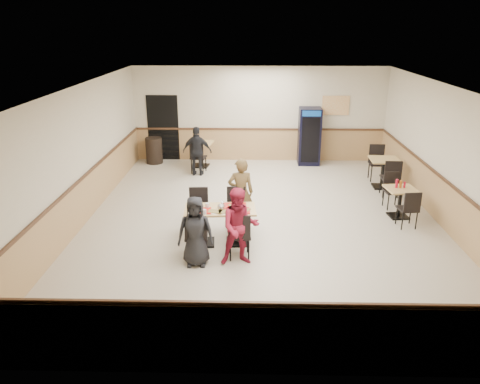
{
  "coord_description": "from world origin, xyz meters",
  "views": [
    {
      "loc": [
        -0.26,
        -9.85,
        4.25
      ],
      "look_at": [
        -0.48,
        -0.5,
        0.86
      ],
      "focal_mm": 35.0,
      "sensor_mm": 36.0,
      "label": 1
    }
  ],
  "objects_px": {
    "lone_diner": "(197,151)",
    "back_table": "(201,150)",
    "pepsi_cooler": "(309,136)",
    "trash_bin": "(154,150)",
    "diner_woman_left": "(195,231)",
    "side_table_near": "(400,198)",
    "side_table_far": "(384,169)",
    "diner_woman_right": "(240,227)",
    "diner_man_opposite": "(241,193)",
    "main_table": "(220,220)"
  },
  "relations": [
    {
      "from": "diner_woman_left",
      "to": "side_table_far",
      "type": "distance_m",
      "value": 6.39
    },
    {
      "from": "back_table",
      "to": "pepsi_cooler",
      "type": "relative_size",
      "value": 0.46
    },
    {
      "from": "back_table",
      "to": "trash_bin",
      "type": "height_order",
      "value": "trash_bin"
    },
    {
      "from": "diner_woman_left",
      "to": "trash_bin",
      "type": "relative_size",
      "value": 1.62
    },
    {
      "from": "side_table_near",
      "to": "side_table_far",
      "type": "xyz_separation_m",
      "value": [
        0.16,
        2.06,
        0.07
      ]
    },
    {
      "from": "side_table_far",
      "to": "trash_bin",
      "type": "relative_size",
      "value": 0.98
    },
    {
      "from": "back_table",
      "to": "pepsi_cooler",
      "type": "distance_m",
      "value": 3.44
    },
    {
      "from": "side_table_far",
      "to": "trash_bin",
      "type": "distance_m",
      "value": 7.05
    },
    {
      "from": "main_table",
      "to": "side_table_far",
      "type": "xyz_separation_m",
      "value": [
        4.2,
        3.54,
        0.03
      ]
    },
    {
      "from": "lone_diner",
      "to": "side_table_near",
      "type": "distance_m",
      "value": 5.86
    },
    {
      "from": "diner_man_opposite",
      "to": "side_table_far",
      "type": "distance_m",
      "value": 4.65
    },
    {
      "from": "diner_woman_left",
      "to": "back_table",
      "type": "relative_size",
      "value": 1.62
    },
    {
      "from": "main_table",
      "to": "diner_woman_left",
      "type": "distance_m",
      "value": 0.99
    },
    {
      "from": "side_table_far",
      "to": "diner_woman_left",
      "type": "bearing_deg",
      "value": -136.05
    },
    {
      "from": "back_table",
      "to": "pepsi_cooler",
      "type": "bearing_deg",
      "value": 6.6
    },
    {
      "from": "main_table",
      "to": "lone_diner",
      "type": "xyz_separation_m",
      "value": [
        -0.95,
        4.53,
        0.22
      ]
    },
    {
      "from": "diner_woman_left",
      "to": "diner_woman_right",
      "type": "bearing_deg",
      "value": 1.65
    },
    {
      "from": "diner_man_opposite",
      "to": "lone_diner",
      "type": "distance_m",
      "value": 3.88
    },
    {
      "from": "side_table_far",
      "to": "pepsi_cooler",
      "type": "height_order",
      "value": "pepsi_cooler"
    },
    {
      "from": "diner_woman_left",
      "to": "back_table",
      "type": "distance_m",
      "value": 6.33
    },
    {
      "from": "main_table",
      "to": "pepsi_cooler",
      "type": "xyz_separation_m",
      "value": [
        2.44,
        5.81,
        0.39
      ]
    },
    {
      "from": "diner_woman_left",
      "to": "side_table_near",
      "type": "relative_size",
      "value": 1.85
    },
    {
      "from": "trash_bin",
      "to": "diner_man_opposite",
      "type": "bearing_deg",
      "value": -59.44
    },
    {
      "from": "diner_man_opposite",
      "to": "back_table",
      "type": "relative_size",
      "value": 1.88
    },
    {
      "from": "side_table_far",
      "to": "trash_bin",
      "type": "bearing_deg",
      "value": 161.62
    },
    {
      "from": "diner_man_opposite",
      "to": "main_table",
      "type": "bearing_deg",
      "value": 58.89
    },
    {
      "from": "lone_diner",
      "to": "back_table",
      "type": "distance_m",
      "value": 0.9
    },
    {
      "from": "diner_woman_left",
      "to": "back_table",
      "type": "height_order",
      "value": "diner_woman_left"
    },
    {
      "from": "diner_man_opposite",
      "to": "pepsi_cooler",
      "type": "distance_m",
      "value": 5.33
    },
    {
      "from": "diner_man_opposite",
      "to": "side_table_near",
      "type": "distance_m",
      "value": 3.71
    },
    {
      "from": "diner_woman_left",
      "to": "side_table_far",
      "type": "xyz_separation_m",
      "value": [
        4.6,
        4.43,
        -0.13
      ]
    },
    {
      "from": "lone_diner",
      "to": "main_table",
      "type": "bearing_deg",
      "value": 107.52
    },
    {
      "from": "back_table",
      "to": "trash_bin",
      "type": "distance_m",
      "value": 1.57
    },
    {
      "from": "lone_diner",
      "to": "trash_bin",
      "type": "xyz_separation_m",
      "value": [
        -1.53,
        1.23,
        -0.31
      ]
    },
    {
      "from": "diner_woman_left",
      "to": "diner_woman_right",
      "type": "relative_size",
      "value": 0.9
    },
    {
      "from": "lone_diner",
      "to": "back_table",
      "type": "height_order",
      "value": "lone_diner"
    },
    {
      "from": "diner_woman_right",
      "to": "side_table_far",
      "type": "distance_m",
      "value": 5.79
    },
    {
      "from": "side_table_near",
      "to": "pepsi_cooler",
      "type": "distance_m",
      "value": 4.63
    },
    {
      "from": "side_table_near",
      "to": "side_table_far",
      "type": "relative_size",
      "value": 0.9
    },
    {
      "from": "pepsi_cooler",
      "to": "side_table_near",
      "type": "bearing_deg",
      "value": -69.01
    },
    {
      "from": "lone_diner",
      "to": "side_table_far",
      "type": "bearing_deg",
      "value": 174.73
    },
    {
      "from": "diner_man_opposite",
      "to": "lone_diner",
      "type": "height_order",
      "value": "diner_man_opposite"
    },
    {
      "from": "diner_woman_right",
      "to": "side_table_near",
      "type": "bearing_deg",
      "value": 24.67
    },
    {
      "from": "back_table",
      "to": "diner_man_opposite",
      "type": "bearing_deg",
      "value": -73.39
    },
    {
      "from": "lone_diner",
      "to": "diner_man_opposite",
      "type": "bearing_deg",
      "value": 115.95
    },
    {
      "from": "diner_woman_right",
      "to": "back_table",
      "type": "relative_size",
      "value": 1.8
    },
    {
      "from": "back_table",
      "to": "trash_bin",
      "type": "bearing_deg",
      "value": 167.1
    },
    {
      "from": "diner_woman_right",
      "to": "diner_man_opposite",
      "type": "relative_size",
      "value": 0.96
    },
    {
      "from": "diner_man_opposite",
      "to": "pepsi_cooler",
      "type": "bearing_deg",
      "value": -119.88
    },
    {
      "from": "diner_woman_right",
      "to": "trash_bin",
      "type": "relative_size",
      "value": 1.8
    }
  ]
}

